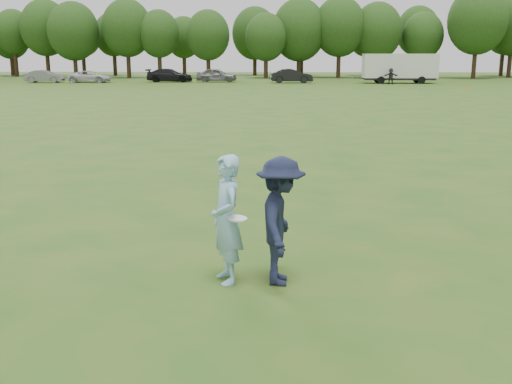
{
  "coord_description": "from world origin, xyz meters",
  "views": [
    {
      "loc": [
        0.08,
        -8.63,
        3.22
      ],
      "look_at": [
        -0.26,
        0.49,
        1.1
      ],
      "focal_mm": 42.0,
      "sensor_mm": 36.0,
      "label": 1
    }
  ],
  "objects_px": {
    "car_e": "(217,75)",
    "cargo_trailer": "(400,67)",
    "thrower": "(226,219)",
    "field_cone": "(468,89)",
    "car_f": "(292,76)",
    "car_c": "(90,77)",
    "car_d": "(170,75)",
    "defender": "(280,221)",
    "player_far_d": "(391,76)",
    "car_b": "(45,76)"
  },
  "relations": [
    {
      "from": "car_f",
      "to": "car_c",
      "type": "bearing_deg",
      "value": 84.43
    },
    {
      "from": "field_cone",
      "to": "cargo_trailer",
      "type": "relative_size",
      "value": 0.03
    },
    {
      "from": "thrower",
      "to": "car_c",
      "type": "relative_size",
      "value": 0.39
    },
    {
      "from": "field_cone",
      "to": "player_far_d",
      "type": "bearing_deg",
      "value": 111.18
    },
    {
      "from": "car_c",
      "to": "car_d",
      "type": "xyz_separation_m",
      "value": [
        8.82,
        1.41,
        0.11
      ]
    },
    {
      "from": "car_c",
      "to": "car_e",
      "type": "bearing_deg",
      "value": -82.38
    },
    {
      "from": "defender",
      "to": "car_c",
      "type": "bearing_deg",
      "value": 22.84
    },
    {
      "from": "car_e",
      "to": "car_f",
      "type": "xyz_separation_m",
      "value": [
        8.6,
        -1.78,
        -0.02
      ]
    },
    {
      "from": "car_f",
      "to": "field_cone",
      "type": "relative_size",
      "value": 15.67
    },
    {
      "from": "car_c",
      "to": "field_cone",
      "type": "xyz_separation_m",
      "value": [
        38.03,
        -14.51,
        -0.51
      ]
    },
    {
      "from": "car_f",
      "to": "car_d",
      "type": "bearing_deg",
      "value": 78.4
    },
    {
      "from": "cargo_trailer",
      "to": "thrower",
      "type": "bearing_deg",
      "value": -103.27
    },
    {
      "from": "defender",
      "to": "player_far_d",
      "type": "distance_m",
      "value": 58.83
    },
    {
      "from": "car_e",
      "to": "cargo_trailer",
      "type": "height_order",
      "value": "cargo_trailer"
    },
    {
      "from": "defender",
      "to": "car_b",
      "type": "bearing_deg",
      "value": 27.18
    },
    {
      "from": "car_b",
      "to": "car_f",
      "type": "height_order",
      "value": "car_f"
    },
    {
      "from": "car_f",
      "to": "cargo_trailer",
      "type": "bearing_deg",
      "value": -96.59
    },
    {
      "from": "player_far_d",
      "to": "car_e",
      "type": "relative_size",
      "value": 0.37
    },
    {
      "from": "car_b",
      "to": "car_d",
      "type": "xyz_separation_m",
      "value": [
        13.8,
        2.14,
        0.06
      ]
    },
    {
      "from": "thrower",
      "to": "player_far_d",
      "type": "xyz_separation_m",
      "value": [
        12.77,
        57.57,
        -0.07
      ]
    },
    {
      "from": "field_cone",
      "to": "car_b",
      "type": "bearing_deg",
      "value": 162.22
    },
    {
      "from": "car_c",
      "to": "car_e",
      "type": "height_order",
      "value": "car_e"
    },
    {
      "from": "player_far_d",
      "to": "cargo_trailer",
      "type": "distance_m",
      "value": 2.69
    },
    {
      "from": "thrower",
      "to": "car_f",
      "type": "height_order",
      "value": "thrower"
    },
    {
      "from": "car_f",
      "to": "car_b",
      "type": "bearing_deg",
      "value": 86.0
    },
    {
      "from": "thrower",
      "to": "cargo_trailer",
      "type": "bearing_deg",
      "value": 145.39
    },
    {
      "from": "car_c",
      "to": "car_d",
      "type": "relative_size",
      "value": 0.9
    },
    {
      "from": "car_b",
      "to": "field_cone",
      "type": "distance_m",
      "value": 45.16
    },
    {
      "from": "cargo_trailer",
      "to": "defender",
      "type": "bearing_deg",
      "value": -102.57
    },
    {
      "from": "player_far_d",
      "to": "car_c",
      "type": "relative_size",
      "value": 0.36
    },
    {
      "from": "thrower",
      "to": "car_d",
      "type": "distance_m",
      "value": 62.76
    },
    {
      "from": "car_f",
      "to": "cargo_trailer",
      "type": "relative_size",
      "value": 0.52
    },
    {
      "from": "player_far_d",
      "to": "car_b",
      "type": "relative_size",
      "value": 0.4
    },
    {
      "from": "thrower",
      "to": "cargo_trailer",
      "type": "height_order",
      "value": "cargo_trailer"
    },
    {
      "from": "cargo_trailer",
      "to": "player_far_d",
      "type": "bearing_deg",
      "value": -121.41
    },
    {
      "from": "player_far_d",
      "to": "cargo_trailer",
      "type": "xyz_separation_m",
      "value": [
        1.31,
        2.15,
        0.92
      ]
    },
    {
      "from": "cargo_trailer",
      "to": "car_b",
      "type": "bearing_deg",
      "value": -179.67
    },
    {
      "from": "defender",
      "to": "car_d",
      "type": "distance_m",
      "value": 62.93
    },
    {
      "from": "thrower",
      "to": "car_d",
      "type": "bearing_deg",
      "value": 169.52
    },
    {
      "from": "defender",
      "to": "field_cone",
      "type": "height_order",
      "value": "defender"
    },
    {
      "from": "car_c",
      "to": "field_cone",
      "type": "relative_size",
      "value": 15.72
    },
    {
      "from": "car_d",
      "to": "cargo_trailer",
      "type": "height_order",
      "value": "cargo_trailer"
    },
    {
      "from": "player_far_d",
      "to": "field_cone",
      "type": "distance_m",
      "value": 12.75
    },
    {
      "from": "thrower",
      "to": "car_d",
      "type": "xyz_separation_m",
      "value": [
        -11.83,
        61.63,
        -0.16
      ]
    },
    {
      "from": "car_e",
      "to": "defender",
      "type": "bearing_deg",
      "value": -172.7
    },
    {
      "from": "car_e",
      "to": "player_far_d",
      "type": "bearing_deg",
      "value": -101.79
    },
    {
      "from": "player_far_d",
      "to": "car_c",
      "type": "xyz_separation_m",
      "value": [
        -33.43,
        2.65,
        -0.2
      ]
    },
    {
      "from": "thrower",
      "to": "car_e",
      "type": "xyz_separation_m",
      "value": [
        -6.41,
        61.81,
        -0.14
      ]
    },
    {
      "from": "car_b",
      "to": "car_e",
      "type": "bearing_deg",
      "value": -85.27
    },
    {
      "from": "thrower",
      "to": "player_far_d",
      "type": "distance_m",
      "value": 58.97
    }
  ]
}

